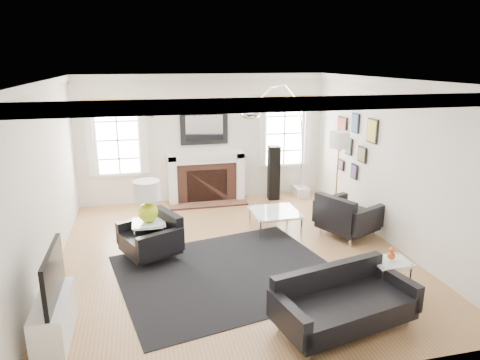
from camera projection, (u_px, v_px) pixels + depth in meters
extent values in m
plane|color=olive|center=(233.00, 254.00, 7.06)|extent=(6.00, 6.00, 0.00)
cube|color=silver|center=(204.00, 138.00, 9.49)|extent=(5.50, 0.04, 2.80)
cube|color=silver|center=(302.00, 254.00, 3.87)|extent=(5.50, 0.04, 2.80)
cube|color=silver|center=(44.00, 183.00, 6.08)|extent=(0.04, 6.00, 2.80)
cube|color=silver|center=(390.00, 163.00, 7.28)|extent=(0.04, 6.00, 2.80)
cube|color=white|center=(232.00, 80.00, 6.30)|extent=(5.50, 6.00, 0.02)
cube|color=white|center=(232.00, 84.00, 6.32)|extent=(5.50, 6.00, 0.12)
cube|color=white|center=(172.00, 180.00, 9.37)|extent=(0.18, 0.38, 1.10)
cube|color=white|center=(239.00, 176.00, 9.70)|extent=(0.18, 0.38, 1.10)
cube|color=white|center=(206.00, 156.00, 9.40)|extent=(1.70, 0.38, 0.12)
cube|color=white|center=(206.00, 160.00, 9.43)|extent=(1.50, 0.34, 0.10)
cube|color=brown|center=(206.00, 182.00, 9.58)|extent=(1.30, 0.30, 0.90)
cube|color=black|center=(207.00, 186.00, 9.51)|extent=(0.90, 0.10, 0.76)
cube|color=brown|center=(209.00, 204.00, 9.45)|extent=(1.70, 0.50, 0.04)
cube|color=black|center=(204.00, 128.00, 9.39)|extent=(1.05, 0.06, 0.75)
cube|color=white|center=(204.00, 128.00, 9.36)|extent=(0.82, 0.02, 0.55)
cube|color=white|center=(118.00, 140.00, 9.05)|extent=(1.00, 0.05, 1.60)
cube|color=white|center=(118.00, 140.00, 9.02)|extent=(0.84, 0.02, 1.44)
cube|color=white|center=(90.00, 139.00, 8.82)|extent=(0.14, 0.05, 1.55)
cube|color=white|center=(144.00, 137.00, 9.06)|extent=(0.14, 0.05, 1.55)
cube|color=white|center=(284.00, 133.00, 9.85)|extent=(1.00, 0.05, 1.60)
cube|color=white|center=(284.00, 134.00, 9.83)|extent=(0.84, 0.02, 1.44)
cube|color=white|center=(262.00, 133.00, 9.63)|extent=(0.14, 0.05, 1.55)
cube|color=white|center=(308.00, 131.00, 9.87)|extent=(0.14, 0.05, 1.55)
cube|color=black|center=(372.00, 131.00, 7.71)|extent=(0.03, 0.34, 0.44)
cube|color=yellow|center=(372.00, 131.00, 7.71)|extent=(0.01, 0.29, 0.39)
cube|color=black|center=(355.00, 123.00, 8.31)|extent=(0.03, 0.28, 0.38)
cube|color=#345590|center=(355.00, 123.00, 8.31)|extent=(0.01, 0.23, 0.33)
cube|color=black|center=(342.00, 124.00, 8.85)|extent=(0.03, 0.40, 0.30)
cube|color=#AD3F35|center=(341.00, 124.00, 8.85)|extent=(0.01, 0.35, 0.25)
cube|color=black|center=(362.00, 154.00, 8.13)|extent=(0.03, 0.30, 0.30)
cube|color=olive|center=(361.00, 155.00, 8.13)|extent=(0.01, 0.25, 0.25)
cube|color=black|center=(349.00, 146.00, 8.63)|extent=(0.03, 0.26, 0.34)
cube|color=#426E43|center=(348.00, 146.00, 8.63)|extent=(0.01, 0.21, 0.29)
cube|color=black|center=(337.00, 144.00, 9.16)|extent=(0.03, 0.32, 0.24)
cube|color=#B9BB50|center=(336.00, 144.00, 9.16)|extent=(0.01, 0.27, 0.19)
cube|color=black|center=(354.00, 172.00, 8.47)|extent=(0.03, 0.24, 0.30)
cube|color=#553870|center=(353.00, 172.00, 8.47)|extent=(0.01, 0.19, 0.25)
cube|color=black|center=(341.00, 165.00, 9.04)|extent=(0.03, 0.28, 0.22)
cube|color=#8A506A|center=(340.00, 165.00, 9.03)|extent=(0.01, 0.23, 0.17)
cube|color=white|center=(54.00, 318.00, 4.87)|extent=(0.35, 1.00, 0.50)
cube|color=black|center=(53.00, 274.00, 4.73)|extent=(0.05, 1.00, 0.58)
cube|color=black|center=(228.00, 273.00, 6.42)|extent=(3.58, 3.18, 0.01)
cube|color=black|center=(345.00, 309.00, 5.05)|extent=(1.74, 1.09, 0.27)
cube|color=black|center=(328.00, 281.00, 5.29)|extent=(1.60, 0.47, 0.45)
cube|color=black|center=(288.00, 318.00, 4.69)|extent=(0.29, 0.77, 0.34)
cube|color=black|center=(396.00, 286.00, 5.35)|extent=(0.29, 0.77, 0.34)
cube|color=black|center=(150.00, 243.00, 6.83)|extent=(1.02, 1.02, 0.29)
cube|color=black|center=(169.00, 225.00, 6.98)|extent=(0.44, 0.76, 0.48)
cube|color=black|center=(139.00, 229.00, 7.10)|extent=(0.75, 0.42, 0.37)
cube|color=black|center=(161.00, 244.00, 6.51)|extent=(0.75, 0.42, 0.37)
cube|color=black|center=(348.00, 220.00, 7.74)|extent=(1.12, 1.12, 0.32)
cube|color=black|center=(335.00, 212.00, 7.45)|extent=(0.49, 0.83, 0.53)
cube|color=black|center=(368.00, 220.00, 7.38)|extent=(0.82, 0.47, 0.40)
cube|color=black|center=(330.00, 207.00, 8.03)|extent=(0.82, 0.47, 0.40)
cube|color=silver|center=(275.00, 212.00, 7.93)|extent=(0.85, 0.85, 0.02)
cylinder|color=silver|center=(261.00, 230.00, 7.54)|extent=(0.04, 0.04, 0.38)
cylinder|color=silver|center=(302.00, 227.00, 7.71)|extent=(0.04, 0.04, 0.38)
cylinder|color=silver|center=(250.00, 215.00, 8.26)|extent=(0.04, 0.04, 0.38)
cylinder|color=silver|center=(287.00, 212.00, 8.43)|extent=(0.04, 0.04, 0.38)
cube|color=silver|center=(149.00, 222.00, 6.88)|extent=(0.52, 0.52, 0.02)
cylinder|color=silver|center=(136.00, 245.00, 6.70)|extent=(0.04, 0.04, 0.57)
cylinder|color=silver|center=(164.00, 242.00, 6.80)|extent=(0.04, 0.04, 0.57)
cylinder|color=silver|center=(136.00, 234.00, 7.12)|extent=(0.04, 0.04, 0.57)
cylinder|color=silver|center=(163.00, 232.00, 7.21)|extent=(0.04, 0.04, 0.57)
cube|color=silver|center=(391.00, 261.00, 5.63)|extent=(0.49, 0.41, 0.02)
cylinder|color=silver|center=(382.00, 287.00, 5.50)|extent=(0.04, 0.04, 0.54)
cylinder|color=silver|center=(410.00, 283.00, 5.59)|extent=(0.04, 0.04, 0.54)
cylinder|color=silver|center=(369.00, 275.00, 5.81)|extent=(0.04, 0.04, 0.54)
cylinder|color=silver|center=(396.00, 272.00, 5.90)|extent=(0.04, 0.04, 0.54)
sphere|color=#BAD91B|center=(148.00, 212.00, 6.84)|extent=(0.32, 0.32, 0.32)
cylinder|color=#BAD91B|center=(148.00, 203.00, 6.79)|extent=(0.04, 0.04, 0.13)
cylinder|color=white|center=(147.00, 190.00, 6.74)|extent=(0.43, 0.43, 0.30)
sphere|color=#CD4C1A|center=(391.00, 256.00, 5.61)|extent=(0.11, 0.11, 0.11)
sphere|color=#CD4C1A|center=(392.00, 250.00, 5.59)|extent=(0.08, 0.08, 0.08)
cube|color=white|center=(301.00, 192.00, 10.00)|extent=(0.28, 0.45, 0.23)
ellipsoid|color=silver|center=(250.00, 113.00, 7.83)|extent=(0.38, 0.38, 0.23)
cylinder|color=#B4913E|center=(334.00, 223.00, 8.32)|extent=(0.23, 0.23, 0.03)
cylinder|color=#B4913E|center=(336.00, 185.00, 8.11)|extent=(0.03, 0.03, 1.61)
cylinder|color=white|center=(339.00, 140.00, 7.88)|extent=(0.37, 0.37, 0.30)
cube|color=black|center=(274.00, 173.00, 9.67)|extent=(0.27, 0.27, 1.23)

